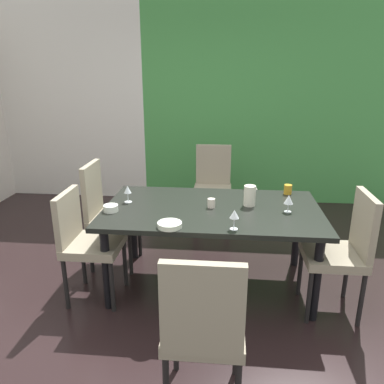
% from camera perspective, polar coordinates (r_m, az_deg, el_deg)
% --- Properties ---
extents(ground_plane, '(5.96, 5.62, 0.02)m').
position_cam_1_polar(ground_plane, '(3.20, -3.02, -17.37)').
color(ground_plane, black).
extents(back_panel_interior, '(2.19, 0.10, 2.79)m').
position_cam_1_polar(back_panel_interior, '(5.82, -18.19, 12.86)').
color(back_panel_interior, silver).
rests_on(back_panel_interior, ground_plane).
extents(garden_window_panel, '(3.76, 0.10, 2.79)m').
position_cam_1_polar(garden_window_panel, '(5.40, 13.11, 12.92)').
color(garden_window_panel, '#449145').
rests_on(garden_window_panel, ground_plane).
extents(dining_table, '(1.82, 1.06, 0.74)m').
position_cam_1_polar(dining_table, '(3.20, 3.06, -3.63)').
color(dining_table, black).
rests_on(dining_table, ground_plane).
extents(chair_left_near, '(0.44, 0.44, 0.93)m').
position_cam_1_polar(chair_left_near, '(3.20, -16.02, -6.78)').
color(chair_left_near, gray).
rests_on(chair_left_near, ground_plane).
extents(chair_right_near, '(0.44, 0.44, 0.99)m').
position_cam_1_polar(chair_right_near, '(3.12, 22.22, -7.76)').
color(chair_right_near, gray).
rests_on(chair_right_near, ground_plane).
extents(chair_head_far, '(0.44, 0.45, 0.99)m').
position_cam_1_polar(chair_head_far, '(4.48, 3.18, 1.44)').
color(chair_head_far, gray).
rests_on(chair_head_far, ground_plane).
extents(chair_head_near, '(0.44, 0.44, 1.00)m').
position_cam_1_polar(chair_head_near, '(2.10, 1.77, -19.64)').
color(chair_head_near, gray).
rests_on(chair_head_near, ground_plane).
extents(chair_left_far, '(0.44, 0.44, 1.02)m').
position_cam_1_polar(chair_left_far, '(3.68, -13.04, -2.64)').
color(chair_left_far, gray).
rests_on(chair_left_far, ground_plane).
extents(wine_glass_right, '(0.07, 0.07, 0.15)m').
position_cam_1_polar(wine_glass_right, '(3.31, -9.79, 0.25)').
color(wine_glass_right, silver).
rests_on(wine_glass_right, dining_table).
extents(wine_glass_left, '(0.07, 0.07, 0.15)m').
position_cam_1_polar(wine_glass_left, '(2.72, 6.48, -3.47)').
color(wine_glass_left, silver).
rests_on(wine_glass_left, dining_table).
extents(wine_glass_south, '(0.08, 0.08, 0.15)m').
position_cam_1_polar(wine_glass_south, '(3.14, 14.51, -1.17)').
color(wine_glass_south, silver).
rests_on(wine_glass_south, dining_table).
extents(serving_bowl_front, '(0.18, 0.18, 0.04)m').
position_cam_1_polar(serving_bowl_front, '(2.78, -3.51, -5.01)').
color(serving_bowl_front, silver).
rests_on(serving_bowl_front, dining_table).
extents(serving_bowl_east, '(0.12, 0.12, 0.05)m').
position_cam_1_polar(serving_bowl_east, '(3.15, -12.27, -2.43)').
color(serving_bowl_east, white).
rests_on(serving_bowl_east, dining_table).
extents(cup_rear, '(0.07, 0.07, 0.09)m').
position_cam_1_polar(cup_rear, '(3.61, 14.40, 0.39)').
color(cup_rear, '#BD8A21').
rests_on(cup_rear, dining_table).
extents(cup_near_window, '(0.06, 0.06, 0.08)m').
position_cam_1_polar(cup_near_window, '(3.17, 2.96, -1.69)').
color(cup_near_window, beige).
rests_on(cup_near_window, dining_table).
extents(pitcher_west, '(0.11, 0.10, 0.18)m').
position_cam_1_polar(pitcher_west, '(3.23, 8.80, -0.53)').
color(pitcher_west, silver).
rests_on(pitcher_west, dining_table).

